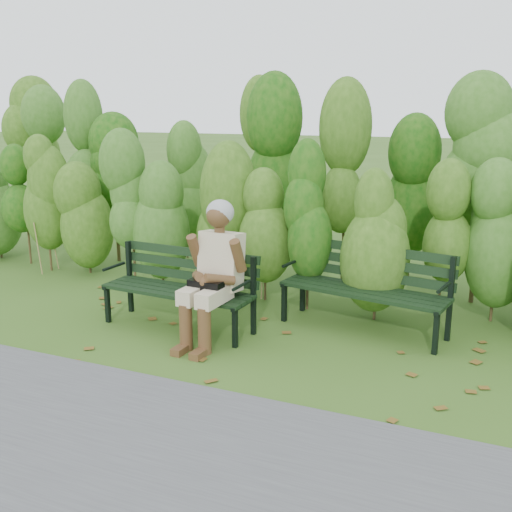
% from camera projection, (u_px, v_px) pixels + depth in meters
% --- Properties ---
extents(ground, '(80.00, 80.00, 0.00)m').
position_uv_depth(ground, '(241.00, 343.00, 5.54)').
color(ground, '#355919').
extents(footpath, '(60.00, 2.50, 0.01)m').
position_uv_depth(footpath, '(87.00, 471.00, 3.58)').
color(footpath, '#474749').
rests_on(footpath, ground).
extents(hedge_band, '(11.04, 1.67, 2.42)m').
position_uv_depth(hedge_band, '(308.00, 184.00, 6.90)').
color(hedge_band, '#47381E').
rests_on(hedge_band, ground).
extents(leaf_litter, '(6.00, 2.09, 0.01)m').
position_uv_depth(leaf_litter, '(196.00, 341.00, 5.58)').
color(leaf_litter, brown).
rests_on(leaf_litter, ground).
extents(bench_left, '(1.56, 0.59, 0.77)m').
position_uv_depth(bench_left, '(182.00, 282.00, 5.88)').
color(bench_left, black).
rests_on(bench_left, ground).
extents(bench_right, '(1.68, 0.80, 0.81)m').
position_uv_depth(bench_right, '(368.00, 282.00, 5.81)').
color(bench_right, black).
rests_on(bench_right, ground).
extents(seated_woman, '(0.56, 0.82, 1.31)m').
position_uv_depth(seated_woman, '(214.00, 266.00, 5.47)').
color(seated_woman, beige).
rests_on(seated_woman, ground).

